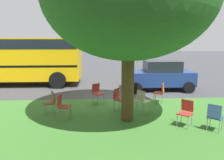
% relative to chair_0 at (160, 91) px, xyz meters
% --- Properties ---
extents(ground, '(80.00, 80.00, 0.00)m').
position_rel_chair_0_xyz_m(ground, '(1.92, -0.88, -0.52)').
color(ground, '#424247').
extents(grass_verge, '(48.00, 6.00, 0.01)m').
position_rel_chair_0_xyz_m(grass_verge, '(1.92, 2.32, -0.52)').
color(grass_verge, '#3D752D').
rests_on(grass_verge, ground).
extents(chair_0, '(0.56, 0.55, 0.88)m').
position_rel_chair_0_xyz_m(chair_0, '(0.00, 0.00, 0.00)').
color(chair_0, '#C64C1E').
rests_on(chair_0, ground).
extents(chair_1, '(0.59, 0.59, 0.88)m').
position_rel_chair_0_xyz_m(chair_1, '(-0.11, 2.75, 0.00)').
color(chair_1, '#B7332D').
rests_on(chair_1, ground).
extents(chair_2, '(0.58, 0.58, 0.88)m').
position_rel_chair_0_xyz_m(chair_2, '(1.95, 0.91, 0.00)').
color(chair_2, '#B7332D').
rests_on(chair_2, ground).
extents(chair_3, '(0.59, 0.58, 0.88)m').
position_rel_chair_0_xyz_m(chair_3, '(1.05, 1.29, 0.00)').
color(chair_3, beige).
rests_on(chair_3, ground).
extents(chair_4, '(0.58, 0.59, 0.88)m').
position_rel_chair_0_xyz_m(chair_4, '(2.82, -0.07, 0.00)').
color(chair_4, '#B7332D').
rests_on(chair_4, ground).
extents(chair_5, '(0.56, 0.55, 0.88)m').
position_rel_chair_0_xyz_m(chair_5, '(4.57, 1.32, 0.00)').
color(chair_5, brown).
rests_on(chair_5, ground).
extents(chair_6, '(0.59, 0.59, 0.88)m').
position_rel_chair_0_xyz_m(chair_6, '(-0.85, 3.21, 0.00)').
color(chair_6, '#335184').
rests_on(chair_6, ground).
extents(chair_7, '(0.50, 0.49, 0.88)m').
position_rel_chair_0_xyz_m(chair_7, '(4.05, 1.82, 0.00)').
color(chair_7, '#B7332D').
rests_on(chair_7, ground).
extents(parked_car, '(3.70, 1.92, 1.65)m').
position_rel_chair_0_xyz_m(parked_car, '(-0.63, -2.54, 0.32)').
color(parked_car, navy).
rests_on(parked_car, ground).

